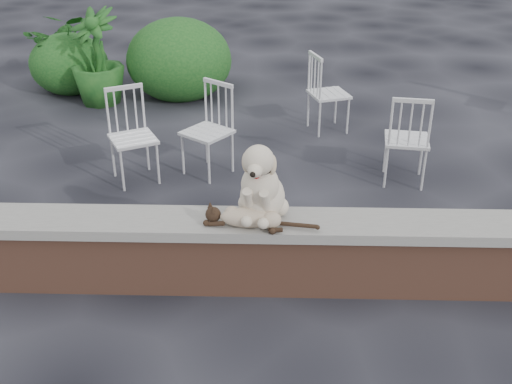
{
  "coord_description": "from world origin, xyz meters",
  "views": [
    {
      "loc": [
        -0.77,
        -3.84,
        2.84
      ],
      "look_at": [
        -0.88,
        0.2,
        0.7
      ],
      "focal_mm": 43.4,
      "sensor_mm": 36.0,
      "label": 1
    }
  ],
  "objects_px": {
    "chair_b": "(207,131)",
    "potted_plant_a": "(66,50)",
    "chair_c": "(407,138)",
    "chair_a": "(133,137)",
    "chair_e": "(329,93)",
    "cat": "(251,216)",
    "dog": "(263,178)",
    "potted_plant_b": "(96,57)"
  },
  "relations": [
    {
      "from": "dog",
      "to": "chair_e",
      "type": "distance_m",
      "value": 3.22
    },
    {
      "from": "cat",
      "to": "chair_a",
      "type": "height_order",
      "value": "chair_a"
    },
    {
      "from": "chair_c",
      "to": "potted_plant_b",
      "type": "relative_size",
      "value": 0.75
    },
    {
      "from": "cat",
      "to": "chair_e",
      "type": "xyz_separation_m",
      "value": [
        0.81,
        3.26,
        -0.19
      ]
    },
    {
      "from": "cat",
      "to": "chair_e",
      "type": "relative_size",
      "value": 1.02
    },
    {
      "from": "dog",
      "to": "chair_b",
      "type": "distance_m",
      "value": 2.02
    },
    {
      "from": "chair_b",
      "to": "potted_plant_b",
      "type": "distance_m",
      "value": 2.68
    },
    {
      "from": "chair_b",
      "to": "chair_c",
      "type": "xyz_separation_m",
      "value": [
        1.98,
        -0.13,
        0.0
      ]
    },
    {
      "from": "chair_a",
      "to": "potted_plant_a",
      "type": "relative_size",
      "value": 0.85
    },
    {
      "from": "chair_e",
      "to": "potted_plant_a",
      "type": "distance_m",
      "value": 3.85
    },
    {
      "from": "potted_plant_b",
      "to": "chair_a",
      "type": "bearing_deg",
      "value": -67.79
    },
    {
      "from": "cat",
      "to": "chair_c",
      "type": "xyz_separation_m",
      "value": [
        1.47,
        1.9,
        -0.19
      ]
    },
    {
      "from": "cat",
      "to": "chair_e",
      "type": "distance_m",
      "value": 3.36
    },
    {
      "from": "cat",
      "to": "potted_plant_b",
      "type": "relative_size",
      "value": 0.77
    },
    {
      "from": "cat",
      "to": "potted_plant_a",
      "type": "height_order",
      "value": "potted_plant_a"
    },
    {
      "from": "dog",
      "to": "chair_e",
      "type": "xyz_separation_m",
      "value": [
        0.73,
        3.11,
        -0.42
      ]
    },
    {
      "from": "chair_e",
      "to": "potted_plant_a",
      "type": "height_order",
      "value": "potted_plant_a"
    },
    {
      "from": "dog",
      "to": "potted_plant_b",
      "type": "relative_size",
      "value": 0.5
    },
    {
      "from": "chair_b",
      "to": "dog",
      "type": "bearing_deg",
      "value": -35.49
    },
    {
      "from": "dog",
      "to": "cat",
      "type": "bearing_deg",
      "value": -106.35
    },
    {
      "from": "cat",
      "to": "chair_a",
      "type": "bearing_deg",
      "value": 135.27
    },
    {
      "from": "chair_a",
      "to": "potted_plant_b",
      "type": "distance_m",
      "value": 2.48
    },
    {
      "from": "cat",
      "to": "chair_e",
      "type": "height_order",
      "value": "chair_e"
    },
    {
      "from": "dog",
      "to": "chair_c",
      "type": "relative_size",
      "value": 0.66
    },
    {
      "from": "chair_b",
      "to": "potted_plant_a",
      "type": "bearing_deg",
      "value": 166.65
    },
    {
      "from": "dog",
      "to": "chair_e",
      "type": "bearing_deg",
      "value": 88.52
    },
    {
      "from": "chair_c",
      "to": "potted_plant_a",
      "type": "distance_m",
      "value": 5.08
    },
    {
      "from": "cat",
      "to": "potted_plant_b",
      "type": "xyz_separation_m",
      "value": [
        -2.16,
        4.14,
        -0.04
      ]
    },
    {
      "from": "potted_plant_a",
      "to": "potted_plant_b",
      "type": "distance_m",
      "value": 0.83
    },
    {
      "from": "chair_e",
      "to": "dog",
      "type": "bearing_deg",
      "value": 148.3
    },
    {
      "from": "chair_e",
      "to": "chair_c",
      "type": "distance_m",
      "value": 1.51
    },
    {
      "from": "chair_a",
      "to": "chair_e",
      "type": "height_order",
      "value": "same"
    },
    {
      "from": "chair_a",
      "to": "chair_b",
      "type": "relative_size",
      "value": 1.0
    },
    {
      "from": "chair_e",
      "to": "potted_plant_b",
      "type": "distance_m",
      "value": 3.11
    },
    {
      "from": "chair_a",
      "to": "chair_c",
      "type": "distance_m",
      "value": 2.7
    },
    {
      "from": "potted_plant_b",
      "to": "cat",
      "type": "bearing_deg",
      "value": -62.44
    },
    {
      "from": "chair_e",
      "to": "chair_b",
      "type": "bearing_deg",
      "value": 114.17
    },
    {
      "from": "dog",
      "to": "chair_e",
      "type": "height_order",
      "value": "dog"
    },
    {
      "from": "dog",
      "to": "chair_e",
      "type": "relative_size",
      "value": 0.66
    },
    {
      "from": "chair_e",
      "to": "chair_a",
      "type": "bearing_deg",
      "value": 106.14
    },
    {
      "from": "chair_e",
      "to": "potted_plant_a",
      "type": "relative_size",
      "value": 0.85
    },
    {
      "from": "dog",
      "to": "chair_b",
      "type": "xyz_separation_m",
      "value": [
        -0.59,
        1.89,
        -0.42
      ]
    }
  ]
}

